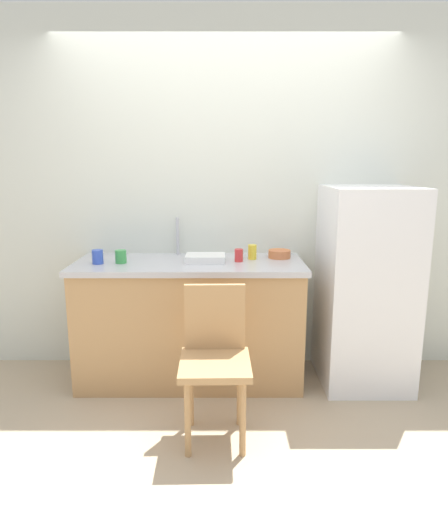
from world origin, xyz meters
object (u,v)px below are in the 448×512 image
(refrigerator, at_px, (365,287))
(cup_red, at_px, (239,255))
(chair, at_px, (215,355))
(cup_blue, at_px, (97,257))
(dish_tray, at_px, (205,258))
(terracotta_bowl, at_px, (279,254))
(cup_green, at_px, (121,257))
(cup_yellow, at_px, (252,252))

(refrigerator, relative_size, cup_red, 15.93)
(chair, bearing_deg, cup_blue, 141.48)
(dish_tray, distance_m, terracotta_bowl, 0.56)
(dish_tray, xyz_separation_m, cup_green, (-0.59, -0.05, 0.02))
(dish_tray, height_order, cup_red, cup_red)
(terracotta_bowl, bearing_deg, refrigerator, -13.40)
(terracotta_bowl, relative_size, cup_green, 1.79)
(cup_green, bearing_deg, cup_blue, -172.84)
(dish_tray, xyz_separation_m, cup_red, (0.24, 0.00, 0.02))
(cup_blue, bearing_deg, dish_tray, 5.44)
(chair, relative_size, terracotta_bowl, 5.44)
(cup_green, relative_size, cup_yellow, 0.86)
(cup_red, bearing_deg, chair, -102.60)
(dish_tray, bearing_deg, cup_red, 0.02)
(cup_blue, bearing_deg, chair, -37.39)
(cup_blue, bearing_deg, cup_green, 7.16)
(dish_tray, relative_size, terracotta_bowl, 1.71)
(dish_tray, height_order, cup_yellow, cup_yellow)
(refrigerator, relative_size, cup_yellow, 13.42)
(chair, relative_size, dish_tray, 3.18)
(chair, relative_size, cup_red, 9.90)
(dish_tray, height_order, cup_blue, cup_blue)
(chair, distance_m, cup_red, 0.85)
(cup_green, xyz_separation_m, cup_yellow, (0.93, 0.13, 0.01))
(cup_red, xyz_separation_m, cup_yellow, (0.10, 0.08, 0.01))
(chair, height_order, dish_tray, dish_tray)
(terracotta_bowl, height_order, cup_red, cup_red)
(chair, xyz_separation_m, terracotta_bowl, (0.46, 0.83, 0.43))
(dish_tray, xyz_separation_m, cup_yellow, (0.34, 0.08, 0.03))
(cup_green, distance_m, cup_yellow, 0.94)
(terracotta_bowl, bearing_deg, cup_green, -171.10)
(terracotta_bowl, relative_size, cup_yellow, 1.53)
(dish_tray, bearing_deg, refrigerator, -0.91)
(terracotta_bowl, bearing_deg, chair, -119.12)
(cup_yellow, bearing_deg, dish_tray, -167.26)
(terracotta_bowl, bearing_deg, cup_blue, -171.31)
(cup_blue, xyz_separation_m, cup_green, (0.16, 0.02, -0.00))
(chair, xyz_separation_m, cup_red, (0.16, 0.71, 0.44))
(dish_tray, relative_size, cup_blue, 2.87)
(refrigerator, bearing_deg, cup_yellow, 173.31)
(terracotta_bowl, relative_size, cup_red, 1.82)
(cup_blue, distance_m, cup_green, 0.16)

